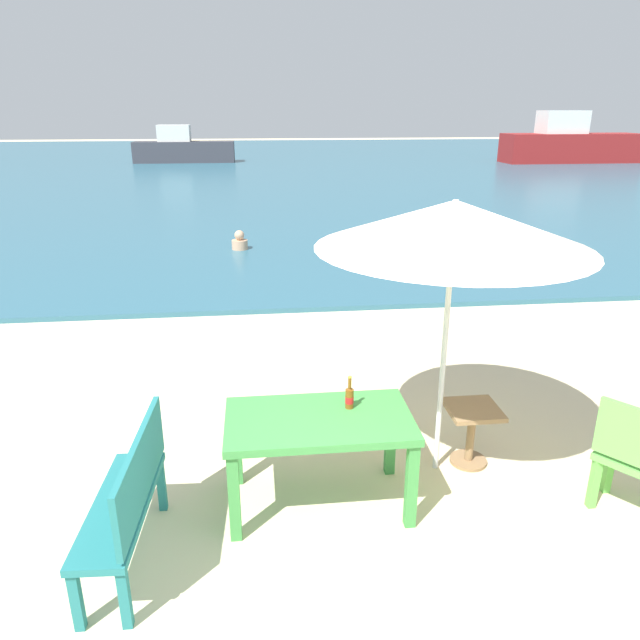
# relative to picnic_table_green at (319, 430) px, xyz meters

# --- Properties ---
(ground_plane) EXTENTS (120.00, 120.00, 0.00)m
(ground_plane) POSITION_rel_picnic_table_green_xyz_m (0.59, -0.44, -0.65)
(ground_plane) COLOR beige
(sea_water) EXTENTS (120.00, 50.00, 0.08)m
(sea_water) POSITION_rel_picnic_table_green_xyz_m (0.59, 29.56, -0.61)
(sea_water) COLOR #2D6075
(sea_water) RESTS_ON ground_plane
(picnic_table_green) EXTENTS (1.40, 0.80, 0.76)m
(picnic_table_green) POSITION_rel_picnic_table_green_xyz_m (0.00, 0.00, 0.00)
(picnic_table_green) COLOR #3D8C42
(picnic_table_green) RESTS_ON ground_plane
(beer_bottle_amber) EXTENTS (0.07, 0.07, 0.26)m
(beer_bottle_amber) POSITION_rel_picnic_table_green_xyz_m (0.25, 0.12, 0.20)
(beer_bottle_amber) COLOR brown
(beer_bottle_amber) RESTS_ON picnic_table_green
(patio_umbrella) EXTENTS (2.10, 2.10, 2.30)m
(patio_umbrella) POSITION_rel_picnic_table_green_xyz_m (1.05, 0.36, 1.47)
(patio_umbrella) COLOR silver
(patio_umbrella) RESTS_ON ground_plane
(side_table_wood) EXTENTS (0.44, 0.44, 0.54)m
(side_table_wood) POSITION_rel_picnic_table_green_xyz_m (1.37, 0.41, -0.30)
(side_table_wood) COLOR olive
(side_table_wood) RESTS_ON ground_plane
(bench_teal_center) EXTENTS (0.42, 1.22, 0.95)m
(bench_teal_center) POSITION_rel_picnic_table_green_xyz_m (-1.31, -0.49, -0.11)
(bench_teal_center) COLOR #237275
(bench_teal_center) RESTS_ON ground_plane
(swimmer_person) EXTENTS (0.34, 0.34, 0.41)m
(swimmer_person) POSITION_rel_picnic_table_green_xyz_m (-0.76, 8.64, -0.41)
(swimmer_person) COLOR tan
(swimmer_person) RESTS_ON sea_water
(boat_cargo_ship) EXTENTS (7.55, 2.06, 2.75)m
(boat_cargo_ship) POSITION_rel_picnic_table_green_xyz_m (17.14, 28.33, 0.42)
(boat_cargo_ship) COLOR maroon
(boat_cargo_ship) RESTS_ON sea_water
(boat_barge) EXTENTS (5.50, 1.50, 2.00)m
(boat_barge) POSITION_rel_picnic_table_green_xyz_m (-4.24, 30.77, 0.15)
(boat_barge) COLOR #38383F
(boat_barge) RESTS_ON sea_water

